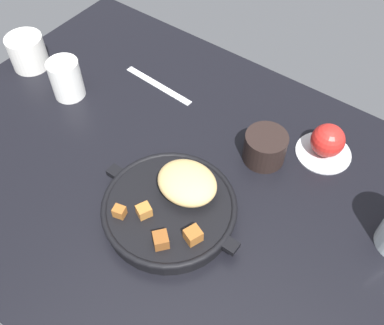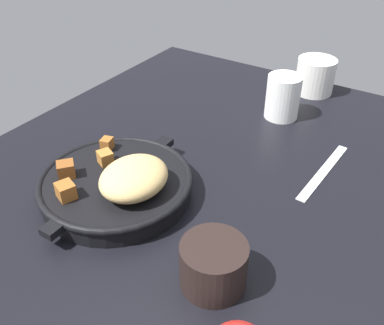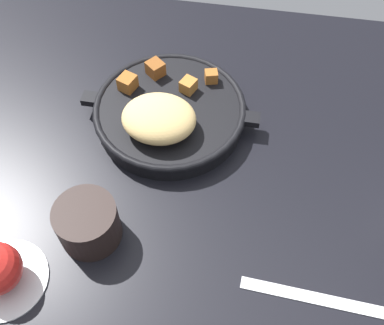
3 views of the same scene
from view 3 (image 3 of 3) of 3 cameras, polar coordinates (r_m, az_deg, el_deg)
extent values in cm
cube|color=black|center=(72.28, 0.64, -0.56)|extent=(110.17, 78.74, 2.40)
cylinder|color=black|center=(75.28, -2.76, 6.12)|extent=(24.07, 24.07, 3.32)
torus|color=black|center=(74.22, -2.80, 6.82)|extent=(24.79, 24.79, 1.20)
cube|color=black|center=(77.56, -12.53, 7.76)|extent=(2.64, 2.40, 1.20)
cube|color=black|center=(73.52, 7.43, 5.38)|extent=(2.64, 2.40, 1.20)
ellipsoid|color=tan|center=(69.45, -4.15, 5.50)|extent=(11.38, 9.65, 4.75)
cube|color=brown|center=(78.35, -4.58, 11.59)|extent=(3.62, 3.60, 2.49)
cube|color=#A86B2D|center=(75.59, -0.46, 9.58)|extent=(2.99, 3.09, 2.18)
cube|color=#935623|center=(76.54, -8.03, 9.81)|extent=(3.26, 3.37, 2.46)
cube|color=#935623|center=(77.18, 2.23, 10.68)|extent=(2.45, 2.25, 2.06)
cylinder|color=#B7BABF|center=(67.12, -22.29, -13.31)|extent=(11.45, 11.45, 0.60)
cube|color=silver|center=(63.73, 15.11, -15.99)|extent=(19.54, 2.73, 0.36)
cylinder|color=black|center=(63.92, -12.84, -7.39)|extent=(8.56, 8.56, 6.46)
camera|label=1|loc=(0.90, -34.64, 58.46)|focal=40.90mm
camera|label=2|loc=(0.53, -66.50, 5.53)|focal=40.01mm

